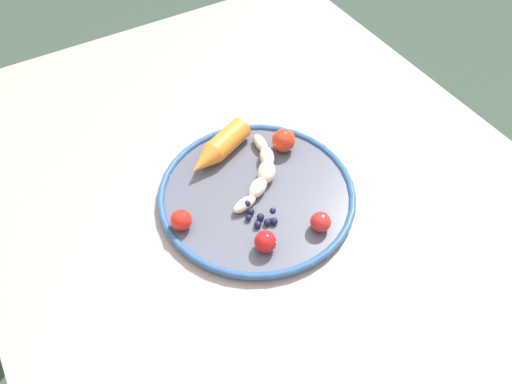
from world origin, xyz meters
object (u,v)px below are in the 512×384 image
Objects in this scene: dining_table at (266,224)px; carrot_orange at (218,149)px; tomato_near at (284,141)px; banana at (261,172)px; blueberry_pile at (260,216)px; tomato_mid at (265,242)px; tomato_far at (321,222)px; tomato_extra at (181,219)px; plate at (256,193)px.

dining_table is 8.27× the size of carrot_orange.
tomato_near is at bearing 131.57° from dining_table.
banana reaches higher than blueberry_pile.
dining_table is at bearing 147.44° from tomato_mid.
tomato_far is (0.18, -0.04, -0.00)m from tomato_near.
tomato_near is at bearing 119.33° from banana.
tomato_far is at bearing 48.83° from blueberry_pile.
tomato_near is (0.04, 0.11, 0.00)m from carrot_orange.
carrot_orange is at bearing 130.56° from tomato_extra.
tomato_far is at bearing 83.08° from tomato_mid.
tomato_near is 0.18m from tomato_far.
tomato_far is at bearing 23.05° from plate.
carrot_orange is 4.29× the size of tomato_far.
plate is at bearing 155.72° from blueberry_pile.
dining_table is 0.16m from tomato_near.
tomato_near is at bearing 123.73° from plate.
tomato_far reaches higher than banana.
blueberry_pile is at bearing 157.99° from tomato_mid.
tomato_extra is (-0.05, -0.11, 0.01)m from blueberry_pile.
carrot_orange reaches higher than tomato_mid.
tomato_extra is at bearing -81.72° from banana.
tomato_extra is at bearing -114.73° from blueberry_pile.
carrot_orange is 4.10× the size of tomato_mid.
tomato_mid is (0.21, -0.03, -0.00)m from carrot_orange.
plate is 5.65× the size of blueberry_pile.
tomato_mid reaches higher than dining_table.
dining_table is 0.16m from carrot_orange.
dining_table is 0.10m from plate.
blueberry_pile is 0.16m from tomato_near.
banana is at bearing 133.88° from plate.
dining_table is 34.13× the size of tomato_extra.
plate is 0.06m from blueberry_pile.
tomato_extra reaches higher than tomato_far.
tomato_far is at bearing -14.04° from tomato_near.
banana is 0.16m from tomato_extra.
plate is 0.11m from tomato_mid.
tomato_mid is (0.10, -0.04, 0.02)m from plate.
carrot_orange is 0.15m from blueberry_pile.
blueberry_pile is at bearing -45.64° from tomato_near.
tomato_extra is at bearing -90.11° from plate.
tomato_extra reaches higher than blueberry_pile.
tomato_mid is at bearing -22.01° from blueberry_pile.
tomato_extra is (-0.10, -0.09, -0.00)m from tomato_mid.
plate is 10.04× the size of tomato_far.
banana is 0.14m from tomato_mid.
tomato_near is 1.22× the size of tomato_mid.
carrot_orange is (-0.10, -0.04, 0.12)m from dining_table.
dining_table is 33.96× the size of tomato_mid.
banana is at bearing -60.67° from tomato_near.
blueberry_pile is at bearing -2.78° from carrot_orange.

